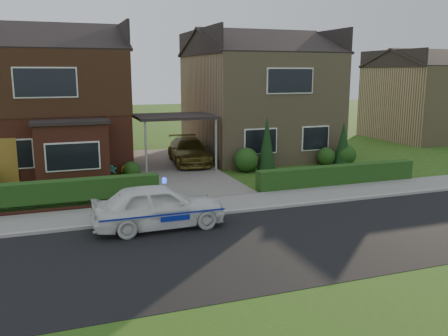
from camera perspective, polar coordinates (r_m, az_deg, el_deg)
name	(u,v)px	position (r m, az deg, el deg)	size (l,w,h in m)	color
ground	(268,243)	(13.89, 5.34, -8.97)	(120.00, 120.00, 0.00)	#244712
road	(268,243)	(13.89, 5.34, -8.97)	(60.00, 6.00, 0.02)	black
kerb	(231,212)	(16.54, 0.84, -5.33)	(60.00, 0.16, 0.12)	#9E9993
sidewalk	(221,205)	(17.48, -0.38, -4.42)	(60.00, 2.00, 0.10)	slate
grass_verge	(379,330)	(10.02, 18.19, -18.03)	(60.00, 4.00, 0.01)	#244712
driveway	(175,169)	(23.92, -5.90, -0.11)	(3.80, 12.00, 0.12)	#666059
house_left	(47,93)	(25.68, -20.48, 8.47)	(7.50, 9.53, 7.25)	brown
house_right	(258,92)	(28.18, 4.08, 9.06)	(7.50, 8.06, 7.25)	#947F5B
carport_link	(174,117)	(23.49, -6.01, 6.09)	(3.80, 3.00, 2.77)	black
dwarf_wall	(54,208)	(17.68, -19.83, -4.50)	(7.70, 0.25, 0.36)	brown
hedge_left	(54,211)	(17.87, -19.79, -4.93)	(7.50, 0.55, 0.90)	#133D14
hedge_right	(337,186)	(21.12, 13.47, -2.09)	(7.50, 0.55, 0.80)	#133D14
shrub_left_mid	(96,169)	(21.52, -15.20, -0.12)	(1.32, 1.32, 1.32)	#133D14
shrub_left_near	(131,171)	(22.04, -11.09, -0.30)	(0.84, 0.84, 0.84)	#133D14
shrub_right_near	(246,160)	(23.30, 2.69, 0.99)	(1.20, 1.20, 1.20)	#133D14
shrub_right_mid	(326,156)	(25.50, 12.20, 1.38)	(0.96, 0.96, 0.96)	#133D14
shrub_right_far	(346,155)	(25.79, 14.44, 1.52)	(1.08, 1.08, 1.08)	#133D14
conifer_a	(267,145)	(23.40, 5.16, 2.74)	(0.90, 0.90, 2.60)	black
conifer_b	(343,145)	(25.59, 14.13, 2.73)	(0.90, 0.90, 2.20)	black
neighbour_right	(425,103)	(37.83, 22.98, 7.19)	(6.50, 7.00, 5.20)	#947F5B
police_car	(159,206)	(15.03, -7.88, -4.60)	(3.81, 4.16, 1.57)	white
driveway_car	(189,151)	(24.96, -4.25, 2.07)	(1.82, 4.48, 1.30)	brown
potted_plant_a	(112,175)	(21.34, -13.30, -0.81)	(0.43, 0.29, 0.82)	gray
potted_plant_b	(121,175)	(21.39, -12.30, -0.79)	(0.35, 0.43, 0.78)	gray
potted_plant_c	(134,190)	(18.50, -10.78, -2.61)	(0.45, 0.45, 0.80)	gray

